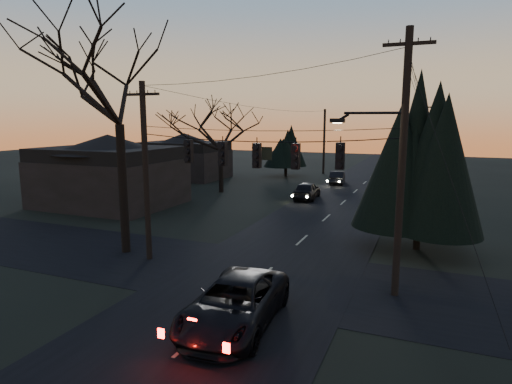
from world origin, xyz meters
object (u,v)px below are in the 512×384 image
at_px(utility_pole_far_l, 323,174).
at_px(evergreen_right, 422,162).
at_px(utility_pole_right, 394,295).
at_px(utility_pole_far_r, 419,189).
at_px(suv_near, 235,303).
at_px(sedan_oncoming_a, 307,190).
at_px(sedan_oncoming_b, 337,178).
at_px(utility_pole_left, 150,259).
at_px(bare_tree_left, 117,70).

xyz_separation_m(utility_pole_far_l, evergreen_right, (12.05, -29.30, 4.64)).
bearing_deg(utility_pole_right, utility_pole_far_r, 90.00).
bearing_deg(evergreen_right, suv_near, -114.96).
bearing_deg(utility_pole_far_r, utility_pole_right, -90.00).
bearing_deg(suv_near, utility_pole_right, 40.11).
xyz_separation_m(utility_pole_right, sedan_oncoming_a, (-8.70, 18.40, 0.75)).
bearing_deg(sedan_oncoming_a, utility_pole_right, 111.85).
distance_m(utility_pole_right, suv_near, 6.61).
xyz_separation_m(utility_pole_far_r, sedan_oncoming_b, (-8.12, 0.19, 0.66)).
height_order(utility_pole_left, sedan_oncoming_b, utility_pole_left).
bearing_deg(bare_tree_left, evergreen_right, 24.08).
bearing_deg(suv_near, bare_tree_left, 145.24).
height_order(utility_pole_far_l, sedan_oncoming_b, utility_pole_far_l).
bearing_deg(utility_pole_far_r, evergreen_right, -88.51).
distance_m(utility_pole_far_l, suv_near, 41.16).
xyz_separation_m(evergreen_right, sedan_oncoming_a, (-9.25, 11.71, -3.89)).
xyz_separation_m(utility_pole_left, utility_pole_far_l, (0.00, 36.00, 0.00)).
bearing_deg(evergreen_right, sedan_oncoming_b, 111.98).
height_order(utility_pole_far_r, suv_near, utility_pole_far_r).
xyz_separation_m(utility_pole_left, sedan_oncoming_b, (3.38, 28.19, 0.66)).
bearing_deg(utility_pole_far_l, sedan_oncoming_a, -80.96).
bearing_deg(utility_pole_far_l, evergreen_right, -67.64).
distance_m(utility_pole_left, sedan_oncoming_b, 28.40).
bearing_deg(utility_pole_left, sedan_oncoming_a, 81.35).
height_order(suv_near, sedan_oncoming_a, suv_near).
relative_size(utility_pole_right, utility_pole_far_l, 1.25).
height_order(evergreen_right, sedan_oncoming_a, evergreen_right).
height_order(bare_tree_left, sedan_oncoming_b, bare_tree_left).
relative_size(utility_pole_left, utility_pole_far_r, 1.00).
xyz_separation_m(utility_pole_right, sedan_oncoming_b, (-8.12, 28.19, 0.66)).
bearing_deg(sedan_oncoming_a, bare_tree_left, 72.10).
xyz_separation_m(sedan_oncoming_a, sedan_oncoming_b, (0.58, 9.79, -0.09)).
relative_size(utility_pole_right, utility_pole_left, 1.18).
bearing_deg(evergreen_right, utility_pole_left, -150.94).
bearing_deg(utility_pole_far_r, bare_tree_left, -115.83).
height_order(utility_pole_far_l, sedan_oncoming_a, utility_pole_far_l).
bearing_deg(sedan_oncoming_b, sedan_oncoming_a, 79.33).
bearing_deg(sedan_oncoming_a, utility_pole_far_r, -135.65).
distance_m(utility_pole_right, sedan_oncoming_a, 20.37).
xyz_separation_m(utility_pole_left, suv_near, (6.80, -4.59, 0.77)).
bearing_deg(bare_tree_left, utility_pole_left, -15.47).
relative_size(utility_pole_left, sedan_oncoming_b, 2.11).
relative_size(bare_tree_left, sedan_oncoming_b, 3.24).
xyz_separation_m(utility_pole_far_l, bare_tree_left, (-1.81, -35.50, 9.12)).
bearing_deg(utility_pole_far_l, bare_tree_left, -92.92).
height_order(utility_pole_far_l, suv_near, utility_pole_far_l).
relative_size(bare_tree_left, evergreen_right, 1.61).
relative_size(utility_pole_far_l, sedan_oncoming_b, 1.98).
distance_m(utility_pole_left, sedan_oncoming_a, 18.63).
bearing_deg(utility_pole_far_l, utility_pole_far_r, -34.82).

